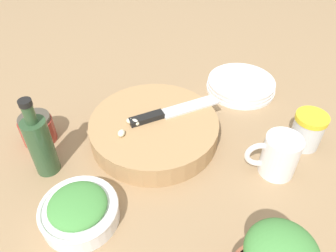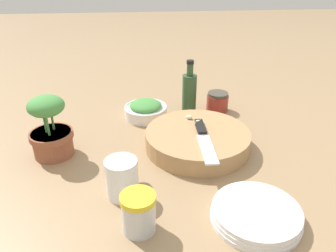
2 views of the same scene
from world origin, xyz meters
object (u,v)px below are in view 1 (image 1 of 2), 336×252
object	(u,v)px
cutting_board	(154,129)
honey_jar	(37,129)
herb_bowl	(79,210)
plate_stack	(241,85)
garlic_cloves	(130,125)
spice_jar	(308,130)
chef_knife	(169,112)
coffee_mug	(278,155)
oil_bottle	(40,144)

from	to	relation	value
cutting_board	honey_jar	distance (m)	0.27
herb_bowl	plate_stack	world-z (taller)	herb_bowl
garlic_cloves	spice_jar	size ratio (longest dim) A/B	0.73
chef_knife	spice_jar	size ratio (longest dim) A/B	2.61
coffee_mug	honey_jar	size ratio (longest dim) A/B	1.37
cutting_board	oil_bottle	xyz separation A→B (m)	(0.24, -0.01, 0.05)
honey_jar	oil_bottle	bearing A→B (deg)	89.54
coffee_mug	oil_bottle	distance (m)	0.48
oil_bottle	cutting_board	bearing A→B (deg)	176.86
spice_jar	garlic_cloves	bearing A→B (deg)	-26.27
garlic_cloves	honey_jar	bearing A→B (deg)	-30.68
cutting_board	coffee_mug	size ratio (longest dim) A/B	2.83
chef_knife	oil_bottle	world-z (taller)	oil_bottle
plate_stack	herb_bowl	bearing A→B (deg)	22.27
chef_knife	plate_stack	bearing A→B (deg)	105.25
coffee_mug	plate_stack	bearing A→B (deg)	-111.99
chef_knife	garlic_cloves	distance (m)	0.10
coffee_mug	chef_knife	bearing A→B (deg)	-56.21
spice_jar	honey_jar	world-z (taller)	spice_jar
coffee_mug	spice_jar	bearing A→B (deg)	-163.43
garlic_cloves	plate_stack	world-z (taller)	garlic_cloves
herb_bowl	oil_bottle	xyz separation A→B (m)	(0.03, -0.15, 0.05)
oil_bottle	honey_jar	bearing A→B (deg)	-90.46
spice_jar	plate_stack	world-z (taller)	spice_jar
herb_bowl	spice_jar	size ratio (longest dim) A/B	1.71
chef_knife	plate_stack	size ratio (longest dim) A/B	1.17
garlic_cloves	honey_jar	xyz separation A→B (m)	(0.18, -0.11, -0.03)
spice_jar	chef_knife	bearing A→B (deg)	-35.03
cutting_board	herb_bowl	world-z (taller)	herb_bowl
cutting_board	chef_knife	xyz separation A→B (m)	(-0.04, -0.01, 0.03)
garlic_cloves	oil_bottle	size ratio (longest dim) A/B	0.34
chef_knife	oil_bottle	bearing A→B (deg)	-89.58
cutting_board	chef_knife	bearing A→B (deg)	-169.33
honey_jar	chef_knife	bearing A→B (deg)	159.60
coffee_mug	honey_jar	bearing A→B (deg)	-36.73
chef_knife	plate_stack	distance (m)	0.26
plate_stack	oil_bottle	world-z (taller)	oil_bottle
coffee_mug	plate_stack	xyz separation A→B (m)	(-0.11, -0.27, -0.03)
chef_knife	spice_jar	distance (m)	0.31
chef_knife	honey_jar	size ratio (longest dim) A/B	2.91
garlic_cloves	coffee_mug	world-z (taller)	coffee_mug
herb_bowl	garlic_cloves	bearing A→B (deg)	-137.62
spice_jar	honey_jar	distance (m)	0.61
herb_bowl	spice_jar	xyz separation A→B (m)	(-0.51, 0.03, 0.02)
garlic_cloves	cutting_board	bearing A→B (deg)	175.67
garlic_cloves	spice_jar	xyz separation A→B (m)	(-0.35, 0.17, -0.02)
chef_knife	garlic_cloves	xyz separation A→B (m)	(0.10, 0.00, 0.00)
oil_bottle	spice_jar	bearing A→B (deg)	161.19
chef_knife	oil_bottle	size ratio (longest dim) A/B	1.20
coffee_mug	herb_bowl	bearing A→B (deg)	-9.50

